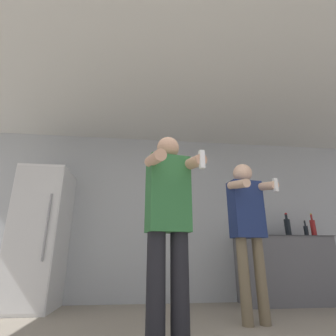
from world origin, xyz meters
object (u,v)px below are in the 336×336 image
object	(u,v)px
bottle_short_whiskey	(252,230)
bottle_brown_liquor	(313,227)
person_woman_foreground	(168,221)
bottle_clear_vodka	(262,227)
person_man_side	(248,220)
bottle_amber_bourbon	(288,227)
bottle_dark_rum	(306,230)
refrigerator	(40,236)

from	to	relation	value
bottle_short_whiskey	bottle_brown_liquor	xyz separation A→B (m)	(0.98, -0.00, 0.05)
person_woman_foreground	bottle_brown_liquor	bearing A→B (deg)	35.77
bottle_clear_vodka	person_man_side	xyz separation A→B (m)	(-0.66, -1.03, -0.04)
bottle_amber_bourbon	bottle_brown_liquor	size ratio (longest dim) A/B	1.00
bottle_dark_rum	bottle_brown_liquor	distance (m)	0.13
bottle_short_whiskey	bottle_brown_liquor	size ratio (longest dim) A/B	0.62
bottle_amber_bourbon	person_woman_foreground	size ratio (longest dim) A/B	0.22
bottle_short_whiskey	person_woman_foreground	xyz separation A→B (m)	(-1.46, -1.75, -0.10)
person_woman_foreground	person_man_side	size ratio (longest dim) A/B	0.97
bottle_short_whiskey	bottle_clear_vodka	distance (m)	0.17
bottle_amber_bourbon	bottle_dark_rum	xyz separation A→B (m)	(0.29, 0.00, -0.05)
bottle_short_whiskey	person_woman_foreground	world-z (taller)	person_woman_foreground
bottle_clear_vodka	person_man_side	bearing A→B (deg)	-122.78
bottle_short_whiskey	person_woman_foreground	size ratio (longest dim) A/B	0.14
refrigerator	person_woman_foreground	bearing A→B (deg)	-48.46
refrigerator	bottle_short_whiskey	xyz separation A→B (m)	(2.98, 0.03, 0.11)
bottle_short_whiskey	bottle_amber_bourbon	bearing A→B (deg)	-0.00
bottle_short_whiskey	refrigerator	bearing A→B (deg)	-179.43
person_woman_foreground	person_man_side	xyz separation A→B (m)	(0.96, 0.72, 0.12)
bottle_dark_rum	person_woman_foreground	distance (m)	2.90
bottle_amber_bourbon	person_woman_foreground	distance (m)	2.68
bottle_dark_rum	bottle_short_whiskey	bearing A→B (deg)	180.00
bottle_short_whiskey	bottle_brown_liquor	bearing A→B (deg)	-0.00
bottle_dark_rum	bottle_brown_liquor	xyz separation A→B (m)	(0.12, 0.00, 0.05)
bottle_dark_rum	person_woman_foreground	world-z (taller)	person_woman_foreground
bottle_dark_rum	bottle_clear_vodka	world-z (taller)	bottle_clear_vodka
bottle_clear_vodka	person_man_side	world-z (taller)	person_man_side
refrigerator	bottle_short_whiskey	size ratio (longest dim) A/B	8.21
bottle_short_whiskey	bottle_brown_liquor	world-z (taller)	bottle_brown_liquor
bottle_amber_bourbon	bottle_clear_vodka	xyz separation A→B (m)	(-0.40, 0.00, -0.00)
bottle_clear_vodka	person_woman_foreground	distance (m)	2.39
bottle_brown_liquor	bottle_clear_vodka	world-z (taller)	bottle_brown_liquor
person_woman_foreground	person_man_side	distance (m)	1.20
refrigerator	bottle_clear_vodka	distance (m)	3.15
bottle_amber_bourbon	person_woman_foreground	bearing A→B (deg)	-139.04
person_woman_foreground	bottle_clear_vodka	bearing A→B (deg)	47.30
bottle_clear_vodka	person_woman_foreground	world-z (taller)	person_woman_foreground
refrigerator	bottle_clear_vodka	xyz separation A→B (m)	(3.14, 0.03, 0.16)
bottle_brown_liquor	person_woman_foreground	xyz separation A→B (m)	(-2.43, -1.75, -0.16)
bottle_short_whiskey	bottle_clear_vodka	bearing A→B (deg)	0.00
bottle_short_whiskey	person_woman_foreground	bearing A→B (deg)	-129.71
bottle_dark_rum	bottle_brown_liquor	size ratio (longest dim) A/B	0.68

